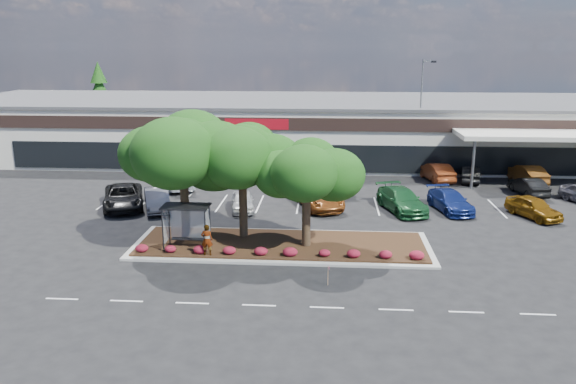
# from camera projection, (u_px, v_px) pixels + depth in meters

# --- Properties ---
(ground) EXTENTS (160.00, 160.00, 0.00)m
(ground) POSITION_uv_depth(u_px,v_px,m) (312.00, 274.00, 30.13)
(ground) COLOR black
(ground) RESTS_ON ground
(retail_store) EXTENTS (80.40, 25.20, 6.25)m
(retail_store) POSITION_uv_depth(u_px,v_px,m) (323.00, 127.00, 62.06)
(retail_store) COLOR silver
(retail_store) RESTS_ON ground
(landscape_island) EXTENTS (18.00, 6.00, 0.26)m
(landscape_island) POSITION_uv_depth(u_px,v_px,m) (282.00, 245.00, 34.10)
(landscape_island) COLOR #AAAAA4
(landscape_island) RESTS_ON ground
(lane_markings) EXTENTS (33.12, 20.06, 0.01)m
(lane_markings) POSITION_uv_depth(u_px,v_px,m) (315.00, 217.00, 40.20)
(lane_markings) COLOR silver
(lane_markings) RESTS_ON ground
(shrub_row) EXTENTS (17.00, 0.80, 0.50)m
(shrub_row) POSITION_uv_depth(u_px,v_px,m) (279.00, 251.00, 31.98)
(shrub_row) COLOR maroon
(shrub_row) RESTS_ON landscape_island
(bus_shelter) EXTENTS (2.75, 1.55, 2.59)m
(bus_shelter) POSITION_uv_depth(u_px,v_px,m) (187.00, 214.00, 32.93)
(bus_shelter) COLOR black
(bus_shelter) RESTS_ON landscape_island
(island_tree_west) EXTENTS (7.20, 7.20, 7.89)m
(island_tree_west) POSITION_uv_depth(u_px,v_px,m) (184.00, 176.00, 33.98)
(island_tree_west) COLOR #173C10
(island_tree_west) RESTS_ON landscape_island
(island_tree_mid) EXTENTS (6.60, 6.60, 7.32)m
(island_tree_mid) POSITION_uv_depth(u_px,v_px,m) (243.00, 179.00, 34.48)
(island_tree_mid) COLOR #173C10
(island_tree_mid) RESTS_ON landscape_island
(island_tree_east) EXTENTS (5.80, 5.80, 6.50)m
(island_tree_east) POSITION_uv_depth(u_px,v_px,m) (306.00, 193.00, 32.86)
(island_tree_east) COLOR #173C10
(island_tree_east) RESTS_ON landscape_island
(conifer_north_west) EXTENTS (4.40, 4.40, 10.00)m
(conifer_north_west) POSITION_uv_depth(u_px,v_px,m) (100.00, 99.00, 75.38)
(conifer_north_west) COLOR #173C10
(conifer_north_west) RESTS_ON ground
(person_waiting) EXTENTS (0.68, 0.46, 1.82)m
(person_waiting) POSITION_uv_depth(u_px,v_px,m) (207.00, 240.00, 31.91)
(person_waiting) COLOR #594C47
(person_waiting) RESTS_ON landscape_island
(light_pole) EXTENTS (1.43, 0.53, 10.69)m
(light_pole) POSITION_uv_depth(u_px,v_px,m) (421.00, 123.00, 53.03)
(light_pole) COLOR #AAAAA4
(light_pole) RESTS_ON ground
(survey_stake) EXTENTS (0.08, 0.14, 1.05)m
(survey_stake) POSITION_uv_depth(u_px,v_px,m) (328.00, 273.00, 28.49)
(survey_stake) COLOR tan
(survey_stake) RESTS_ON ground
(car_0) EXTENTS (4.66, 6.70, 1.70)m
(car_0) POSITION_uv_depth(u_px,v_px,m) (123.00, 197.00, 42.29)
(car_0) COLOR black
(car_0) RESTS_ON ground
(car_1) EXTENTS (3.29, 5.14, 1.60)m
(car_1) POSITION_uv_depth(u_px,v_px,m) (157.00, 199.00, 41.76)
(car_1) COLOR #55555D
(car_1) RESTS_ON ground
(car_2) EXTENTS (2.33, 4.29, 1.39)m
(car_2) POSITION_uv_depth(u_px,v_px,m) (243.00, 201.00, 41.66)
(car_2) COLOR #B8B8B8
(car_2) RESTS_ON ground
(car_4) EXTENTS (4.37, 6.30, 1.60)m
(car_4) POSITION_uv_depth(u_px,v_px,m) (319.00, 197.00, 42.35)
(car_4) COLOR brown
(car_4) RESTS_ON ground
(car_5) EXTENTS (3.87, 6.12, 1.65)m
(car_5) POSITION_uv_depth(u_px,v_px,m) (402.00, 200.00, 41.44)
(car_5) COLOR #1C5529
(car_5) RESTS_ON ground
(car_6) EXTENTS (3.18, 5.45, 1.48)m
(car_6) POSITION_uv_depth(u_px,v_px,m) (450.00, 201.00, 41.46)
(car_6) COLOR navy
(car_6) RESTS_ON ground
(car_7) EXTENTS (3.45, 4.76, 1.51)m
(car_7) POSITION_uv_depth(u_px,v_px,m) (534.00, 207.00, 39.81)
(car_7) COLOR brown
(car_7) RESTS_ON ground
(car_9) EXTENTS (4.38, 6.16, 1.66)m
(car_9) POSITION_uv_depth(u_px,v_px,m) (178.00, 179.00, 48.15)
(car_9) COLOR silver
(car_9) RESTS_ON ground
(car_10) EXTENTS (3.38, 5.39, 1.68)m
(car_10) POSITION_uv_depth(u_px,v_px,m) (228.00, 169.00, 51.83)
(car_10) COLOR navy
(car_10) RESTS_ON ground
(car_11) EXTENTS (2.71, 4.60, 1.47)m
(car_11) POSITION_uv_depth(u_px,v_px,m) (253.00, 170.00, 51.94)
(car_11) COLOR black
(car_11) RESTS_ON ground
(car_12) EXTENTS (3.52, 5.82, 1.51)m
(car_12) POSITION_uv_depth(u_px,v_px,m) (287.00, 176.00, 49.32)
(car_12) COLOR #57565E
(car_12) RESTS_ON ground
(car_13) EXTENTS (3.11, 5.66, 1.55)m
(car_13) POSITION_uv_depth(u_px,v_px,m) (337.00, 182.00, 47.16)
(car_13) COLOR #194A20
(car_13) RESTS_ON ground
(car_14) EXTENTS (2.75, 5.26, 1.65)m
(car_14) POSITION_uv_depth(u_px,v_px,m) (436.00, 172.00, 50.79)
(car_14) COLOR maroon
(car_14) RESTS_ON ground
(car_15) EXTENTS (2.30, 4.52, 1.42)m
(car_15) POSITION_uv_depth(u_px,v_px,m) (470.00, 174.00, 50.39)
(car_15) COLOR black
(car_15) RESTS_ON ground
(car_16) EXTENTS (2.51, 5.23, 1.65)m
(car_16) POSITION_uv_depth(u_px,v_px,m) (526.00, 174.00, 50.05)
(car_16) COLOR brown
(car_16) RESTS_ON ground
(car_17) EXTENTS (2.18, 4.62, 1.46)m
(car_17) POSITION_uv_depth(u_px,v_px,m) (528.00, 186.00, 45.89)
(car_17) COLOR black
(car_17) RESTS_ON ground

